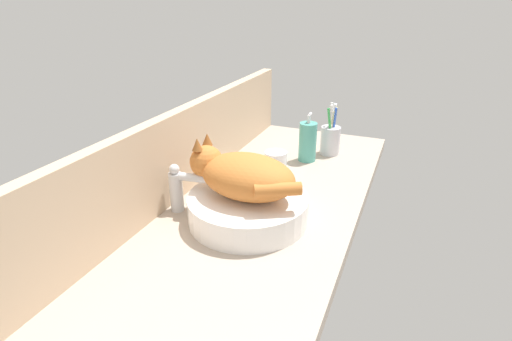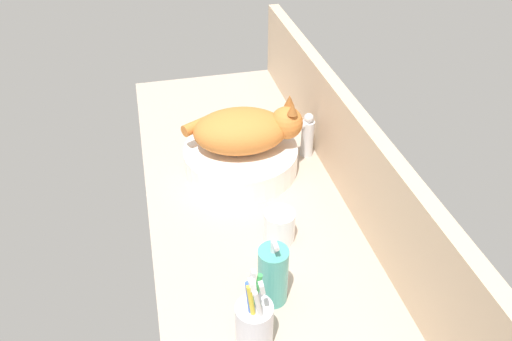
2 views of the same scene
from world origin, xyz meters
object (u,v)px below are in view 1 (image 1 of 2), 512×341
Objects in this scene: faucet at (180,186)px; water_glass at (276,165)px; sink_basin at (246,208)px; soap_dispenser at (308,142)px; toothbrush_cup at (330,139)px; cat at (241,174)px.

water_glass is (31.47, -15.85, -3.82)cm from faucet.
soap_dispenser is at bearing -4.42° from sink_basin.
water_glass is (29.04, 2.44, -0.04)cm from sink_basin.
cat is at bearing 168.74° from toothbrush_cup.
soap_dispenser reaches higher than sink_basin.
toothbrush_cup is (57.05, -27.78, -1.64)cm from faucet.
cat reaches higher than water_glass.
cat is at bearing -177.88° from water_glass.
sink_basin is at bearing 175.58° from soap_dispenser.
soap_dispenser is 17.63cm from water_glass.
cat is (0.07, 1.37, 9.28)cm from sink_basin.
soap_dispenser is at bearing -20.11° from water_glass.
soap_dispenser reaches higher than water_glass.
sink_basin is 1.66× the size of toothbrush_cup.
sink_basin is 2.29× the size of faucet.
water_glass reaches higher than sink_basin.
toothbrush_cup is at bearing -32.63° from soap_dispenser.
soap_dispenser is at bearing -6.15° from cat.
toothbrush_cup is 2.32× the size of water_glass.
faucet is (-2.49, 16.92, -5.49)cm from cat.
cat is at bearing 87.21° from sink_basin.
sink_basin is 45.54cm from soap_dispenser.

